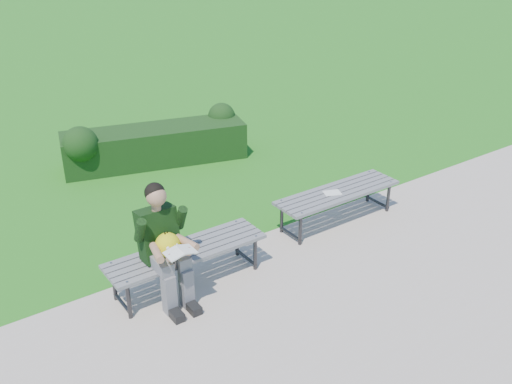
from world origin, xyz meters
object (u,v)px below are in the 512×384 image
(hedge, at_px, (153,143))
(bench_left, at_px, (187,254))
(bench_right, at_px, (338,195))
(seated_boy, at_px, (164,242))
(paper_sheet, at_px, (332,193))

(hedge, distance_m, bench_left, 3.64)
(bench_right, bearing_deg, hedge, 108.43)
(bench_left, height_order, seated_boy, seated_boy)
(bench_left, relative_size, seated_boy, 1.37)
(bench_left, bearing_deg, seated_boy, -162.00)
(bench_left, distance_m, seated_boy, 0.43)
(hedge, height_order, bench_left, hedge)
(bench_left, distance_m, paper_sheet, 2.24)
(hedge, bearing_deg, bench_left, -109.87)
(hedge, xyz_separation_m, bench_right, (1.10, -3.29, 0.07))
(bench_right, height_order, seated_boy, seated_boy)
(bench_left, xyz_separation_m, bench_right, (2.33, 0.13, 0.00))
(hedge, xyz_separation_m, paper_sheet, (1.00, -3.29, 0.13))
(bench_left, relative_size, bench_right, 1.00)
(bench_right, xyz_separation_m, paper_sheet, (-0.10, -0.00, 0.06))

